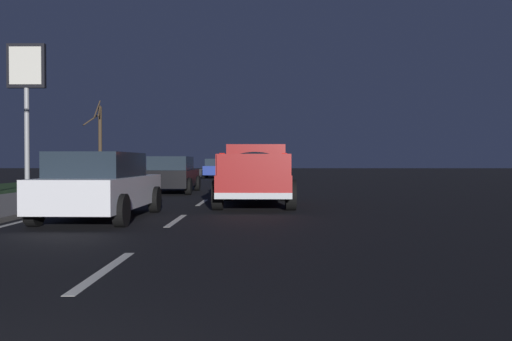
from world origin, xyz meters
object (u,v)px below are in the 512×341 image
object	(u,v)px
sedan_red	(256,170)
bare_tree_far	(100,140)
pickup_truck	(256,173)
sedan_blue	(216,168)
sedan_white	(101,185)
gas_price_sign	(26,79)
sedan_black	(172,174)

from	to	relation	value
sedan_red	bare_tree_far	xyz separation A→B (m)	(6.01, 12.02, 2.18)
pickup_truck	sedan_blue	distance (m)	25.56
sedan_red	sedan_white	world-z (taller)	same
pickup_truck	bare_tree_far	size ratio (longest dim) A/B	0.91
pickup_truck	bare_tree_far	world-z (taller)	bare_tree_far
sedan_white	gas_price_sign	xyz separation A→B (m)	(13.76, 8.00, 4.64)
sedan_black	sedan_white	distance (m)	10.04
pickup_truck	gas_price_sign	world-z (taller)	gas_price_sign
pickup_truck	sedan_black	size ratio (longest dim) A/B	1.23
pickup_truck	sedan_blue	bearing A→B (deg)	7.69
gas_price_sign	pickup_truck	bearing A→B (deg)	-130.11
sedan_black	gas_price_sign	xyz separation A→B (m)	(3.72, 7.91, 4.64)
sedan_white	sedan_red	bearing A→B (deg)	-9.09
pickup_truck	sedan_white	bearing A→B (deg)	138.67
sedan_black	gas_price_sign	world-z (taller)	gas_price_sign
sedan_black	sedan_red	distance (m)	11.83
pickup_truck	gas_price_sign	xyz separation A→B (m)	(9.72, 11.54, 4.45)
sedan_white	gas_price_sign	distance (m)	16.58
sedan_black	sedan_red	size ratio (longest dim) A/B	0.99
sedan_black	sedan_red	bearing A→B (deg)	-17.20
sedan_blue	bare_tree_far	distance (m)	9.22
sedan_blue	gas_price_sign	xyz separation A→B (m)	(-15.61, 8.12, 4.64)
sedan_red	sedan_white	size ratio (longest dim) A/B	1.00
sedan_white	sedan_blue	bearing A→B (deg)	-0.25
sedan_blue	gas_price_sign	distance (m)	18.20
sedan_black	sedan_red	xyz separation A→B (m)	(11.30, -3.50, 0.00)
sedan_blue	gas_price_sign	bearing A→B (deg)	152.50
pickup_truck	sedan_black	xyz separation A→B (m)	(6.00, 3.63, -0.20)
bare_tree_far	sedan_black	bearing A→B (deg)	-153.79
pickup_truck	sedan_black	bearing A→B (deg)	31.19
gas_price_sign	sedan_red	bearing A→B (deg)	-56.41
gas_price_sign	bare_tree_far	xyz separation A→B (m)	(13.58, 0.61, -2.46)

